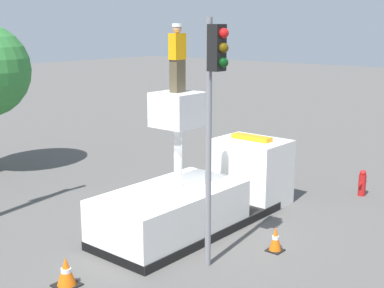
{
  "coord_description": "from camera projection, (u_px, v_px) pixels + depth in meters",
  "views": [
    {
      "loc": [
        -10.81,
        -9.19,
        5.61
      ],
      "look_at": [
        -1.04,
        -0.92,
        2.74
      ],
      "focal_mm": 50.0,
      "sensor_mm": 36.0,
      "label": 1
    }
  ],
  "objects": [
    {
      "name": "traffic_light_pole",
      "position": [
        214.0,
        96.0,
        11.78
      ],
      "size": [
        0.34,
        0.57,
        5.77
      ],
      "color": "gray",
      "rests_on": "ground"
    },
    {
      "name": "ground_plane",
      "position": [
        191.0,
        228.0,
        15.07
      ],
      "size": [
        120.0,
        120.0,
        0.0
      ],
      "primitive_type": "plane",
      "color": "#565451"
    },
    {
      "name": "traffic_cone_curbside",
      "position": [
        275.0,
        239.0,
        13.48
      ],
      "size": [
        0.39,
        0.39,
        0.66
      ],
      "color": "black",
      "rests_on": "ground"
    },
    {
      "name": "bucket_truck",
      "position": [
        202.0,
        195.0,
        15.25
      ],
      "size": [
        6.78,
        2.27,
        3.89
      ],
      "color": "black",
      "rests_on": "ground"
    },
    {
      "name": "fire_hydrant",
      "position": [
        362.0,
        183.0,
        17.85
      ],
      "size": [
        0.49,
        0.25,
        0.89
      ],
      "color": "red",
      "rests_on": "ground"
    },
    {
      "name": "worker",
      "position": [
        177.0,
        58.0,
        13.63
      ],
      "size": [
        0.4,
        0.26,
        1.75
      ],
      "color": "brown",
      "rests_on": "bucket_truck"
    },
    {
      "name": "traffic_cone_rear",
      "position": [
        66.0,
        272.0,
        11.67
      ],
      "size": [
        0.53,
        0.53,
        0.67
      ],
      "color": "black",
      "rests_on": "ground"
    }
  ]
}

